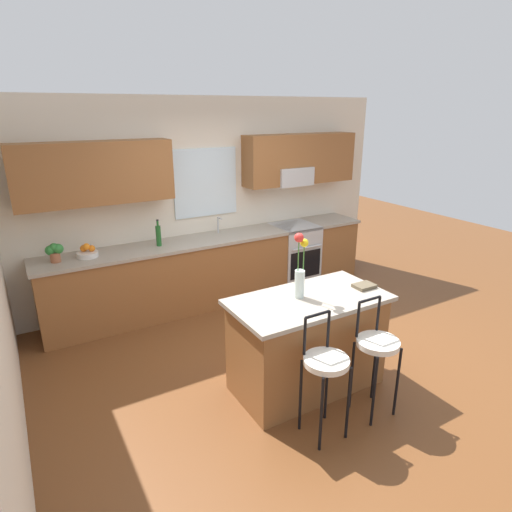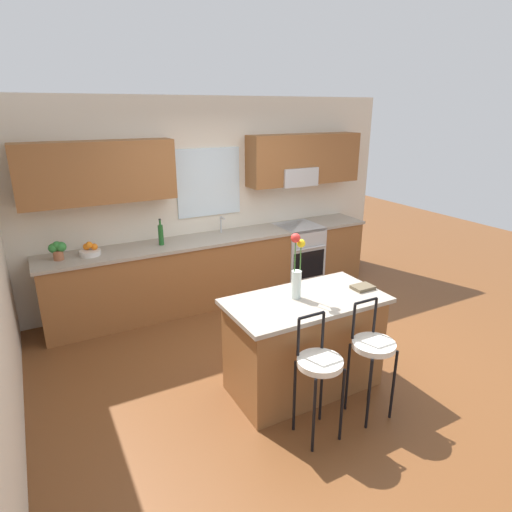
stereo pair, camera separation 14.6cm
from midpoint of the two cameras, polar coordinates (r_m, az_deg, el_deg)
The scene contains 13 objects.
ground_plane at distance 4.79m, azimuth 3.09°, elevation -13.18°, with size 14.00×14.00×0.00m, color brown.
back_wall_assembly at distance 5.91m, azimuth -7.14°, elevation 8.76°, with size 5.60×0.50×2.70m.
counter_run at distance 5.93m, azimuth -5.84°, elevation -1.67°, with size 4.56×0.64×0.92m.
sink_faucet at distance 5.91m, azimuth -5.70°, elevation 4.34°, with size 0.02×0.13×0.23m.
oven_range at distance 6.49m, azimuth 4.39°, elevation 0.19°, with size 0.60×0.64×0.92m.
kitchen_island at distance 4.14m, azimuth 5.77°, elevation -11.32°, with size 1.45×0.77×0.92m.
bar_stool_near at distance 3.51m, azimuth 7.96°, elevation -14.27°, with size 0.36×0.36×1.04m.
bar_stool_middle at distance 3.83m, azimuth 14.61°, elevation -11.67°, with size 0.36×0.36×1.04m.
flower_vase at distance 3.84m, azimuth 4.77°, elevation -1.88°, with size 0.14×0.09×0.61m.
cookbook at distance 4.24m, azimuth 13.18°, elevation -3.89°, with size 0.20×0.15×0.03m, color brown.
fruit_bowl_oranges at distance 5.35m, azimuth -22.15°, elevation 0.43°, with size 0.24×0.24×0.16m.
bottle_olive_oil at distance 5.48m, azimuth -13.53°, elevation 2.69°, with size 0.06×0.06×0.34m.
potted_plant_small at distance 5.29m, azimuth -25.83°, elevation 0.57°, with size 0.19×0.13×0.22m.
Camera 1 is at (-2.31, -3.33, 2.55)m, focal length 30.22 mm.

